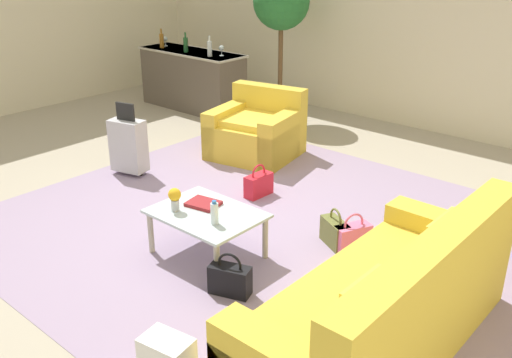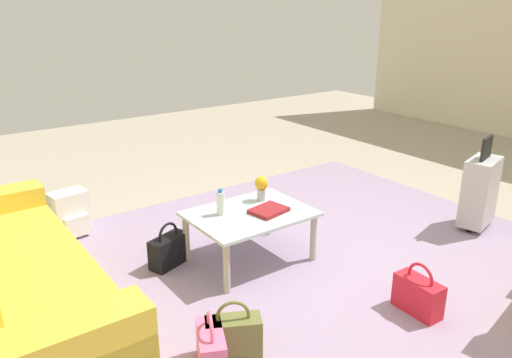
{
  "view_description": "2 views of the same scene",
  "coord_description": "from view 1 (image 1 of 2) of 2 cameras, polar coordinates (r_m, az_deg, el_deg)",
  "views": [
    {
      "loc": [
        3.55,
        -3.46,
        2.54
      ],
      "look_at": [
        0.93,
        -0.47,
        0.85
      ],
      "focal_mm": 40.0,
      "sensor_mm": 36.0,
      "label": 1
    },
    {
      "loc": [
        2.43,
        2.37,
        1.92
      ],
      "look_at": [
        0.35,
        -0.48,
        0.68
      ],
      "focal_mm": 35.0,
      "sensor_mm": 36.0,
      "label": 2
    }
  ],
  "objects": [
    {
      "name": "coffee_table",
      "position": [
        4.84,
        -4.96,
        -3.91
      ],
      "size": [
        0.91,
        0.68,
        0.41
      ],
      "color": "silver",
      "rests_on": "ground"
    },
    {
      "name": "wine_glass_leftmost",
      "position": [
        9.61,
        -9.07,
        13.63
      ],
      "size": [
        0.08,
        0.08,
        0.15
      ],
      "color": "silver",
      "rests_on": "bar_console"
    },
    {
      "name": "wine_bottle_amber",
      "position": [
        9.46,
        -9.42,
        13.52
      ],
      "size": [
        0.07,
        0.07,
        0.3
      ],
      "color": "brown",
      "rests_on": "bar_console"
    },
    {
      "name": "flower_vase",
      "position": [
        4.82,
        -8.13,
        -1.83
      ],
      "size": [
        0.11,
        0.11,
        0.21
      ],
      "color": "#B2B7BC",
      "rests_on": "coffee_table"
    },
    {
      "name": "ground_plane",
      "position": [
        5.57,
        -4.01,
        -4.2
      ],
      "size": [
        12.0,
        12.0,
        0.0
      ],
      "primitive_type": "plane",
      "color": "#A89E89"
    },
    {
      "name": "wine_bottle_green",
      "position": [
        9.04,
        -7.05,
        13.22
      ],
      "size": [
        0.07,
        0.07,
        0.3
      ],
      "color": "#194C23",
      "rests_on": "bar_console"
    },
    {
      "name": "bar_console",
      "position": [
        9.23,
        -6.37,
        9.9
      ],
      "size": [
        1.85,
        0.63,
        0.92
      ],
      "color": "brown",
      "rests_on": "ground"
    },
    {
      "name": "area_rug",
      "position": [
        5.34,
        2.1,
        -5.37
      ],
      "size": [
        5.2,
        4.4,
        0.01
      ],
      "primitive_type": "cube",
      "color": "#9984A3",
      "rests_on": "ground"
    },
    {
      "name": "handbag_olive",
      "position": [
        5.13,
        7.9,
        -5.29
      ],
      "size": [
        0.35,
        0.27,
        0.36
      ],
      "color": "olive",
      "rests_on": "ground"
    },
    {
      "name": "wine_bottle_clear",
      "position": [
        8.66,
        -4.67,
        12.89
      ],
      "size": [
        0.07,
        0.07,
        0.3
      ],
      "color": "silver",
      "rests_on": "bar_console"
    },
    {
      "name": "wall_back",
      "position": [
        8.38,
        16.44,
        15.3
      ],
      "size": [
        10.24,
        0.12,
        3.1
      ],
      "primitive_type": "cube",
      "color": "beige",
      "rests_on": "ground"
    },
    {
      "name": "coffee_table_book",
      "position": [
        4.94,
        -5.29,
        -2.46
      ],
      "size": [
        0.3,
        0.26,
        0.03
      ],
      "primitive_type": "cube",
      "rotation": [
        0.0,
        0.0,
        0.19
      ],
      "color": "maroon",
      "rests_on": "coffee_table"
    },
    {
      "name": "handbag_black",
      "position": [
        4.43,
        -2.62,
        -9.99
      ],
      "size": [
        0.35,
        0.24,
        0.36
      ],
      "color": "black",
      "rests_on": "ground"
    },
    {
      "name": "armchair",
      "position": [
        7.16,
        0.18,
        4.68
      ],
      "size": [
        1.15,
        1.1,
        0.83
      ],
      "color": "gold",
      "rests_on": "ground"
    },
    {
      "name": "suitcase_silver",
      "position": [
        6.68,
        -12.65,
        3.35
      ],
      "size": [
        0.44,
        0.31,
        0.85
      ],
      "color": "#B7B7BC",
      "rests_on": "ground"
    },
    {
      "name": "couch",
      "position": [
        3.87,
        13.36,
        -12.85
      ],
      "size": [
        0.92,
        2.21,
        0.95
      ],
      "color": "gold",
      "rests_on": "ground"
    },
    {
      "name": "water_bottle",
      "position": [
        4.58,
        -4.17,
        -3.43
      ],
      "size": [
        0.06,
        0.06,
        0.2
      ],
      "color": "silver",
      "rests_on": "coffee_table"
    },
    {
      "name": "handbag_red",
      "position": [
        6.04,
        0.26,
        -0.55
      ],
      "size": [
        0.15,
        0.32,
        0.36
      ],
      "color": "red",
      "rests_on": "ground"
    },
    {
      "name": "potted_ficus",
      "position": [
        8.6,
        2.54,
        16.55
      ],
      "size": [
        0.82,
        0.82,
        2.11
      ],
      "color": "#514C56",
      "rests_on": "ground"
    },
    {
      "name": "wine_glass_left_of_centre",
      "position": [
        8.69,
        -3.47,
        12.9
      ],
      "size": [
        0.08,
        0.08,
        0.15
      ],
      "color": "silver",
      "rests_on": "bar_console"
    },
    {
      "name": "handbag_pink",
      "position": [
        5.07,
        9.64,
        -5.73
      ],
      "size": [
        0.26,
        0.35,
        0.36
      ],
      "color": "pink",
      "rests_on": "ground"
    }
  ]
}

